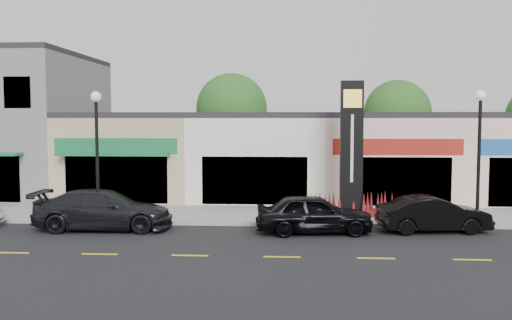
% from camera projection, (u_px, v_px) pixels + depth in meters
% --- Properties ---
extents(ground, '(120.00, 120.00, 0.00)m').
position_uv_depth(ground, '(283.00, 237.00, 20.42)').
color(ground, black).
rests_on(ground, ground).
extents(sidewalk, '(52.00, 4.30, 0.15)m').
position_uv_depth(sidewalk, '(284.00, 215.00, 24.75)').
color(sidewalk, gray).
rests_on(sidewalk, ground).
extents(curb, '(52.00, 0.20, 0.15)m').
position_uv_depth(curb, '(284.00, 224.00, 22.51)').
color(curb, gray).
rests_on(curb, ground).
extents(shop_beige, '(7.00, 10.85, 4.80)m').
position_uv_depth(shop_beige, '(142.00, 154.00, 32.17)').
color(shop_beige, '#CBB581').
rests_on(shop_beige, ground).
extents(shop_cream, '(7.00, 10.01, 4.80)m').
position_uv_depth(shop_cream, '(260.00, 154.00, 31.76)').
color(shop_cream, silver).
rests_on(shop_cream, ground).
extents(shop_pink_w, '(7.00, 10.01, 4.80)m').
position_uv_depth(shop_pink_w, '(380.00, 155.00, 31.33)').
color(shop_pink_w, beige).
rests_on(shop_pink_w, ground).
extents(shop_pink_e, '(7.00, 10.01, 4.80)m').
position_uv_depth(shop_pink_e, '(504.00, 155.00, 30.91)').
color(shop_pink_e, beige).
rests_on(shop_pink_e, ground).
extents(tree_rear_west, '(5.20, 5.20, 7.83)m').
position_uv_depth(tree_rear_west, '(232.00, 109.00, 39.69)').
color(tree_rear_west, '#382619').
rests_on(tree_rear_west, ground).
extents(tree_rear_mid, '(4.80, 4.80, 7.29)m').
position_uv_depth(tree_rear_mid, '(397.00, 113.00, 38.99)').
color(tree_rear_mid, '#382619').
rests_on(tree_rear_mid, ground).
extents(lamp_west_near, '(0.44, 0.44, 5.47)m').
position_uv_depth(lamp_west_near, '(97.00, 142.00, 23.14)').
color(lamp_west_near, black).
rests_on(lamp_west_near, sidewalk).
extents(lamp_east_near, '(0.44, 0.44, 5.47)m').
position_uv_depth(lamp_east_near, '(479.00, 143.00, 22.17)').
color(lamp_east_near, black).
rests_on(lamp_east_near, sidewalk).
extents(pylon_sign, '(4.20, 1.30, 6.00)m').
position_uv_depth(pylon_sign, '(351.00, 168.00, 24.25)').
color(pylon_sign, maroon).
rests_on(pylon_sign, sidewalk).
extents(car_dark_sedan, '(2.50, 5.61, 1.60)m').
position_uv_depth(car_dark_sedan, '(104.00, 210.00, 21.81)').
color(car_dark_sedan, black).
rests_on(car_dark_sedan, ground).
extents(car_black_sedan, '(2.23, 4.67, 1.54)m').
position_uv_depth(car_black_sedan, '(314.00, 214.00, 21.06)').
color(car_black_sedan, black).
rests_on(car_black_sedan, ground).
extents(car_black_conv, '(2.03, 4.45, 1.41)m').
position_uv_depth(car_black_conv, '(433.00, 214.00, 21.30)').
color(car_black_conv, black).
rests_on(car_black_conv, ground).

